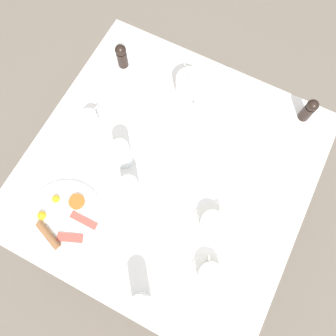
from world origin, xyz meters
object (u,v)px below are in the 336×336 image
breakfast_plate (63,219)px  knife_by_plate (280,172)px  creamer_jug (91,119)px  teacup_with_saucer_left (212,223)px  water_glass_short (122,154)px  teacup_with_saucer_right (210,275)px  wine_glass_spare (130,189)px  salt_grinder (122,56)px  teapot_near (190,86)px  fork_by_plate (189,161)px  fork_spare (243,128)px  pepper_grinder (309,110)px  water_glass_tall (141,304)px  spoon_for_tea (152,58)px

breakfast_plate → knife_by_plate: size_ratio=1.36×
breakfast_plate → creamer_jug: (0.37, 0.10, 0.03)m
teacup_with_saucer_left → water_glass_short: (0.07, 0.39, 0.04)m
teacup_with_saucer_right → wine_glass_spare: wine_glass_spare is taller
teacup_with_saucer_left → creamer_jug: 0.59m
creamer_jug → salt_grinder: (0.28, 0.02, 0.02)m
breakfast_plate → wine_glass_spare: (0.19, -0.17, 0.06)m
teapot_near → creamer_jug: (-0.29, 0.27, -0.02)m
teacup_with_saucer_left → wine_glass_spare: wine_glass_spare is taller
water_glass_short → salt_grinder: water_glass_short is taller
teacup_with_saucer_left → fork_by_plate: teacup_with_saucer_left is taller
fork_spare → pepper_grinder: bearing=-51.2°
breakfast_plate → teacup_with_saucer_left: (0.22, -0.47, 0.02)m
creamer_jug → salt_grinder: salt_grinder is taller
fork_spare → teacup_with_saucer_left: bearing=-173.4°
wine_glass_spare → fork_spare: 0.49m
breakfast_plate → wine_glass_spare: wine_glass_spare is taller
creamer_jug → salt_grinder: 0.28m
water_glass_short → pepper_grinder: water_glass_short is taller
water_glass_tall → pepper_grinder: size_ratio=1.21×
water_glass_tall → creamer_jug: (0.48, 0.48, -0.03)m
teacup_with_saucer_right → fork_spare: bearing=11.5°
teacup_with_saucer_left → teacup_with_saucer_right: bearing=-157.1°
salt_grinder → breakfast_plate: bearing=-169.3°
wine_glass_spare → fork_spare: size_ratio=0.80×
breakfast_plate → water_glass_short: size_ratio=2.08×
breakfast_plate → teapot_near: 0.68m
water_glass_tall → creamer_jug: bearing=45.0°
water_glass_tall → wine_glass_spare: size_ratio=1.07×
teapot_near → fork_spare: teapot_near is taller
salt_grinder → creamer_jug: bearing=-175.5°
creamer_jug → pepper_grinder: bearing=-61.2°
knife_by_plate → teapot_near: bearing=71.9°
teapot_near → salt_grinder: size_ratio=1.38×
water_glass_tall → fork_spare: (0.72, -0.05, -0.07)m
salt_grinder → pepper_grinder: bearing=-81.4°
water_glass_tall → knife_by_plate: water_glass_tall is taller
breakfast_plate → pepper_grinder: pepper_grinder is taller
knife_by_plate → spoon_for_tea: bearing=71.4°
creamer_jug → fork_spare: (0.24, -0.53, -0.03)m
fork_by_plate → water_glass_tall: bearing=-171.3°
wine_glass_spare → fork_by_plate: (0.20, -0.13, -0.06)m
water_glass_tall → water_glass_short: bearing=36.2°
fork_by_plate → spoon_for_tea: (0.34, 0.33, 0.00)m
teacup_with_saucer_left → wine_glass_spare: (-0.03, 0.30, 0.04)m
teapot_near → knife_by_plate: teapot_near is taller
water_glass_tall → wine_glass_spare: 0.37m
wine_glass_spare → creamer_jug: size_ratio=1.53×
wine_glass_spare → knife_by_plate: bearing=-54.5°
teacup_with_saucer_right → spoon_for_tea: size_ratio=1.13×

